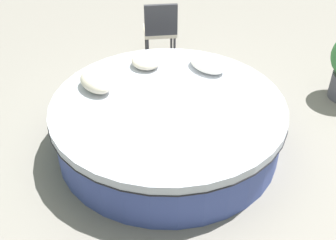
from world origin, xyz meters
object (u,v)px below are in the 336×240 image
Objects in this scene: round_bed at (168,124)px; throw_pillow_0 at (207,64)px; throw_pillow_2 at (96,82)px; throw_pillow_1 at (146,61)px; patio_chair at (160,27)px.

throw_pillow_0 is at bearing -70.96° from round_bed.
throw_pillow_0 is at bearing -108.24° from throw_pillow_2.
throw_pillow_1 is at bearing -83.83° from throw_pillow_2.
patio_chair is at bearing -58.33° from throw_pillow_2.
patio_chair is (1.58, -0.41, -0.15)m from throw_pillow_0.
patio_chair is at bearing -14.65° from throw_pillow_0.
patio_chair reaches higher than throw_pillow_2.
round_bed is 2.83× the size of patio_chair.
throw_pillow_2 is 2.14m from patio_chair.
throw_pillow_2 is (-0.09, 0.80, 0.02)m from throw_pillow_1.
patio_chair is (1.12, -1.81, -0.18)m from throw_pillow_2.
round_bed is at bearing -146.10° from throw_pillow_2.
throw_pillow_1 is at bearing -18.53° from round_bed.
round_bed is 0.98m from throw_pillow_1.
round_bed is at bearing -93.51° from patio_chair.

